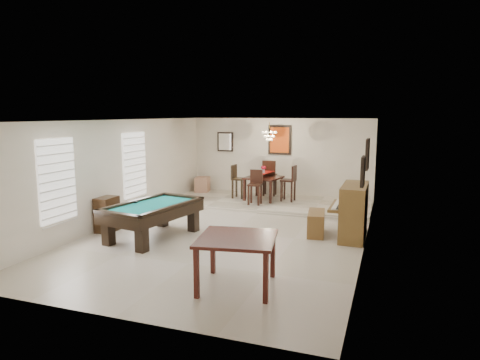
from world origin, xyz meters
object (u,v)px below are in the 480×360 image
Objects in this scene: dining_chair_east at (288,183)px; flower_vase at (264,169)px; upright_piano at (347,211)px; corner_bench at (202,184)px; apothecary_chest at (107,214)px; dining_table at (263,186)px; pool_table at (153,221)px; dining_chair_south at (255,187)px; dining_chair_west at (239,182)px; chandelier at (269,132)px; square_table at (237,262)px; piano_bench at (316,223)px; dining_chair_north at (270,178)px.

flower_vase is at bearing -83.45° from dining_chair_east.
upright_piano is 2.62× the size of corner_bench.
apothecary_chest is 5.01m from dining_table.
flower_vase is at bearing 180.00° from dining_table.
upright_piano reaches higher than pool_table.
dining_chair_south is (-0.03, -0.79, -0.43)m from flower_vase.
dining_chair_south is at bearing -131.69° from dining_chair_west.
dining_chair_east is at bearing 23.79° from chandelier.
dining_chair_west reaches higher than dining_chair_south.
square_table is 6.55m from flower_vase.
flower_vase is at bearing 102.74° from square_table.
dining_chair_south is at bearing -92.00° from flower_vase.
chandelier reaches higher than dining_chair_east.
upright_piano reaches higher than piano_bench.
piano_bench is 5.68m from corner_bench.
dining_chair_south is at bearing -113.71° from chandelier.
square_table is 1.04× the size of dining_chair_north.
pool_table is 2.14× the size of dining_chair_west.
apothecary_chest is 0.79× the size of dining_chair_west.
upright_piano reaches higher than square_table.
dining_table is 0.99× the size of dining_chair_south.
square_table is at bearing -111.57° from upright_piano.
upright_piano is at bearing 30.18° from pool_table.
upright_piano is 4.03m from dining_table.
piano_bench is at bearing -178.32° from upright_piano.
dining_chair_west reaches higher than dining_table.
dining_chair_west is at bearing -22.35° from corner_bench.
dining_table is 0.52m from flower_vase.
corner_bench is (-4.46, 3.51, 0.10)m from piano_bench.
dining_chair_north reaches higher than upright_piano.
dining_chair_west is (-2.22, 6.32, 0.23)m from square_table.
square_table is 6.52m from chandelier.
dining_chair_south is (-2.15, 2.12, 0.36)m from piano_bench.
dining_chair_east is (-2.04, 2.92, 0.06)m from upright_piano.
upright_piano is at bearing -34.18° from corner_bench.
chandelier is (2.57, -0.81, 1.83)m from corner_bench.
apothecary_chest is at bearing -124.14° from chandelier.
dining_chair_south reaches higher than square_table.
apothecary_chest is 4.34m from dining_chair_south.
dining_chair_east reaches higher than piano_bench.
piano_bench is 0.82× the size of dining_chair_north.
square_table is 2.18× the size of corner_bench.
upright_piano is (4.07, 1.50, 0.23)m from pool_table.
flower_vase reaches higher than piano_bench.
apothecary_chest is (-3.99, 2.05, -0.00)m from square_table.
apothecary_chest is at bearing -128.07° from dining_chair_south.
dining_chair_east is (0.77, -0.68, -0.03)m from dining_chair_north.
corner_bench is (0.21, 4.91, -0.04)m from apothecary_chest.
flower_vase is at bearing 82.93° from dining_chair_north.
dining_chair_east is (-0.67, 6.39, 0.25)m from square_table.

